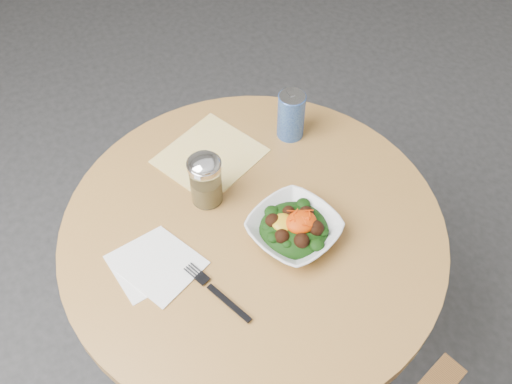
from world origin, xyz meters
The scene contains 8 objects.
ground centered at (0.00, 0.00, 0.00)m, with size 6.00×6.00×0.00m, color #2D2D2F.
table centered at (0.00, 0.00, 0.55)m, with size 0.90×0.90×0.75m.
cloth_napkin centered at (-0.01, 0.25, 0.75)m, with size 0.23×0.21×0.00m, color #DCA90B.
paper_napkins centered at (-0.24, -0.01, 0.75)m, with size 0.21×0.21×0.00m.
salad_bowl centered at (0.07, -0.06, 0.78)m, with size 0.25×0.25×0.07m.
fork centered at (-0.15, -0.12, 0.76)m, with size 0.09×0.19×0.00m.
spice_shaker centered at (-0.07, 0.12, 0.82)m, with size 0.08×0.08×0.14m.
beverage_can centered at (0.21, 0.23, 0.82)m, with size 0.07×0.07×0.14m.
Camera 1 is at (-0.32, -0.70, 1.84)m, focal length 40.00 mm.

